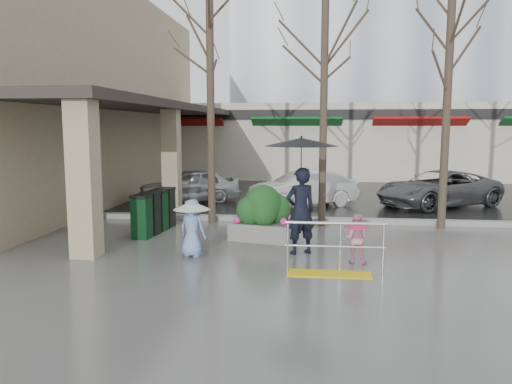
% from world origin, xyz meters
% --- Properties ---
extents(ground, '(120.00, 120.00, 0.00)m').
position_xyz_m(ground, '(0.00, 0.00, 0.00)').
color(ground, '#51514F').
rests_on(ground, ground).
extents(street_asphalt, '(120.00, 36.00, 0.01)m').
position_xyz_m(street_asphalt, '(0.00, 22.00, 0.01)').
color(street_asphalt, black).
rests_on(street_asphalt, ground).
extents(curb, '(120.00, 0.30, 0.15)m').
position_xyz_m(curb, '(0.00, 4.00, 0.07)').
color(curb, gray).
rests_on(curb, ground).
extents(near_building, '(6.00, 18.00, 8.00)m').
position_xyz_m(near_building, '(-9.00, 8.00, 4.00)').
color(near_building, tan).
rests_on(near_building, ground).
extents(canopy_slab, '(2.80, 18.00, 0.25)m').
position_xyz_m(canopy_slab, '(-4.80, 8.00, 3.62)').
color(canopy_slab, '#2D2823').
rests_on(canopy_slab, pillar_front).
extents(pillar_front, '(0.55, 0.55, 3.50)m').
position_xyz_m(pillar_front, '(-3.90, -0.50, 1.75)').
color(pillar_front, tan).
rests_on(pillar_front, ground).
extents(pillar_back, '(0.55, 0.55, 3.50)m').
position_xyz_m(pillar_back, '(-3.90, 6.00, 1.75)').
color(pillar_back, tan).
rests_on(pillar_back, ground).
extents(storefront_row, '(34.00, 6.74, 4.00)m').
position_xyz_m(storefront_row, '(2.00, 17.97, 2.01)').
color(storefront_row, beige).
rests_on(storefront_row, ground).
extents(handrail, '(1.90, 0.50, 1.03)m').
position_xyz_m(handrail, '(1.36, -1.20, 0.38)').
color(handrail, yellow).
rests_on(handrail, ground).
extents(tree_west, '(3.20, 3.20, 6.80)m').
position_xyz_m(tree_west, '(-2.00, 3.60, 5.08)').
color(tree_west, '#382B21').
rests_on(tree_west, ground).
extents(tree_midwest, '(3.20, 3.20, 7.00)m').
position_xyz_m(tree_midwest, '(1.20, 3.60, 5.23)').
color(tree_midwest, '#382B21').
rests_on(tree_midwest, ground).
extents(tree_mideast, '(3.20, 3.20, 6.50)m').
position_xyz_m(tree_mideast, '(4.50, 3.60, 4.86)').
color(tree_mideast, '#382B21').
rests_on(tree_mideast, ground).
extents(woman, '(1.64, 1.64, 2.61)m').
position_xyz_m(woman, '(0.69, 0.33, 1.63)').
color(woman, black).
rests_on(woman, ground).
extents(child_pink, '(0.58, 0.52, 1.04)m').
position_xyz_m(child_pink, '(1.86, -0.30, 0.58)').
color(child_pink, pink).
rests_on(child_pink, ground).
extents(child_blue, '(0.80, 0.80, 1.26)m').
position_xyz_m(child_blue, '(-1.63, -0.19, 0.76)').
color(child_blue, '#7394CD').
rests_on(child_blue, ground).
extents(planter, '(1.73, 1.14, 1.39)m').
position_xyz_m(planter, '(-0.26, 1.54, 0.66)').
color(planter, gray).
rests_on(planter, ground).
extents(news_boxes, '(0.64, 2.02, 1.11)m').
position_xyz_m(news_boxes, '(-3.25, 2.12, 0.56)').
color(news_boxes, '#0B3317').
rests_on(news_boxes, ground).
extents(car_a, '(3.99, 2.78, 1.26)m').
position_xyz_m(car_a, '(-3.67, 7.42, 0.63)').
color(car_a, '#A3A3A7').
rests_on(car_a, ground).
extents(car_b, '(4.00, 2.96, 1.26)m').
position_xyz_m(car_b, '(0.58, 6.94, 0.63)').
color(car_b, white).
rests_on(car_b, ground).
extents(car_c, '(4.97, 4.11, 1.26)m').
position_xyz_m(car_c, '(5.31, 7.54, 0.63)').
color(car_c, '#52555A').
rests_on(car_c, ground).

